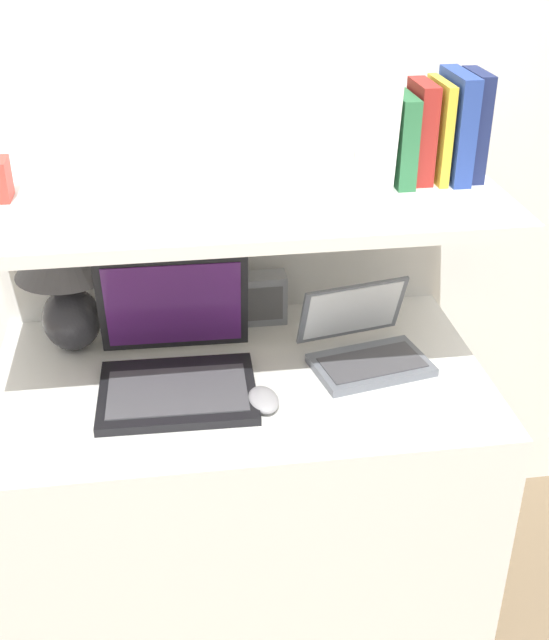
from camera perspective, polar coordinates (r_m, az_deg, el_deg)
wall_back at (r=2.05m, az=-3.92°, el=13.14°), size 6.00×0.05×2.40m
desk at (r=2.10m, az=-2.23°, el=-12.45°), size 1.14×0.67×0.74m
back_riser at (r=2.26m, az=-3.30°, el=-2.66°), size 1.14×0.04×1.14m
shelf at (r=1.75m, az=-2.98°, el=8.95°), size 1.14×0.60×0.03m
table_lamp at (r=1.95m, az=-14.69°, el=3.60°), size 0.23×0.23×0.34m
laptop_large at (r=1.83m, az=-7.00°, el=-3.02°), size 0.36×0.33×0.27m
laptop_small at (r=1.92m, az=6.43°, el=-1.86°), size 0.31×0.28×0.18m
computer_mouse at (r=1.76m, az=-0.80°, el=-5.70°), size 0.08×0.11×0.03m
router_box at (r=2.07m, az=-0.94°, el=1.57°), size 0.13×0.07×0.13m
book_navy at (r=1.84m, az=13.93°, el=13.29°), size 0.03×0.12×0.23m
book_blue at (r=1.82m, az=12.74°, el=13.30°), size 0.04×0.16×0.23m
book_yellow at (r=1.81m, az=11.55°, el=13.07°), size 0.02×0.15×0.21m
book_red at (r=1.80m, az=10.34°, el=13.04°), size 0.04×0.12×0.21m
book_green at (r=1.79m, az=8.89°, el=12.71°), size 0.04×0.17×0.19m
book_white at (r=1.77m, az=7.36°, el=13.49°), size 0.05×0.17×0.24m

